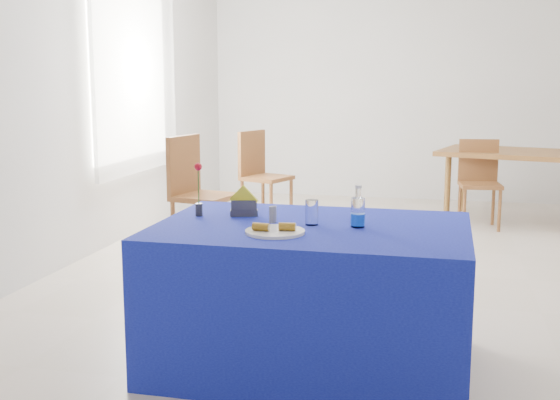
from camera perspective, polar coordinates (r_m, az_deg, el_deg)
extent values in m
plane|color=beige|center=(5.65, 8.20, -5.72)|extent=(7.00, 7.00, 0.00)
plane|color=silver|center=(8.94, 10.54, 9.01)|extent=(5.00, 0.00, 5.00)
plane|color=silver|center=(1.98, -0.32, 6.81)|extent=(5.00, 0.00, 5.00)
plane|color=silver|center=(6.18, -15.46, 8.52)|extent=(0.00, 7.00, 7.00)
cube|color=white|center=(6.88, -12.05, 10.01)|extent=(0.04, 1.50, 1.60)
cube|color=white|center=(6.85, -11.52, 10.03)|extent=(0.04, 1.75, 1.85)
cylinder|color=silver|center=(3.42, -0.41, -2.59)|extent=(0.29, 0.29, 0.01)
cylinder|color=silver|center=(3.61, 2.60, -1.01)|extent=(0.07, 0.07, 0.13)
cylinder|color=slate|center=(3.67, -0.64, -1.20)|extent=(0.03, 0.03, 0.08)
cylinder|color=slate|center=(3.68, -0.53, -1.16)|extent=(0.03, 0.03, 0.08)
cube|color=navy|center=(3.72, 2.54, -7.78)|extent=(1.60, 1.10, 0.76)
cylinder|color=white|center=(3.57, 6.35, -1.02)|extent=(0.07, 0.07, 0.15)
cylinder|color=blue|center=(3.58, 6.34, -1.57)|extent=(0.07, 0.07, 0.06)
cylinder|color=white|center=(3.56, 6.38, 0.56)|extent=(0.03, 0.03, 0.05)
cylinder|color=silver|center=(3.55, 6.39, 1.08)|extent=(0.03, 0.03, 0.01)
cube|color=#3D3C42|center=(3.86, -2.94, -1.04)|extent=(0.16, 0.10, 0.03)
cube|color=#36363B|center=(3.83, -2.95, -0.71)|extent=(0.14, 0.04, 0.09)
cube|color=#36363A|center=(3.88, -2.94, -0.57)|extent=(0.14, 0.04, 0.09)
cube|color=gold|center=(3.84, -2.95, 0.02)|extent=(0.16, 0.02, 0.16)
cylinder|color=#29292E|center=(3.87, -6.61, -0.78)|extent=(0.04, 0.04, 0.07)
cylinder|color=#175E21|center=(3.85, -6.64, 0.90)|extent=(0.01, 0.01, 0.22)
sphere|color=red|center=(3.84, -6.68, 2.70)|extent=(0.04, 0.04, 0.04)
cube|color=brown|center=(7.79, 18.49, 3.63)|extent=(1.67, 1.29, 0.05)
cylinder|color=olive|center=(7.62, 13.45, 0.90)|extent=(0.06, 0.06, 0.71)
cylinder|color=brown|center=(8.30, 14.68, 1.55)|extent=(0.06, 0.06, 0.71)
cylinder|color=brown|center=(7.22, 14.75, -0.79)|extent=(0.03, 0.03, 0.43)
cylinder|color=brown|center=(7.27, 17.41, -0.84)|extent=(0.03, 0.03, 0.43)
cylinder|color=brown|center=(7.55, 14.38, -0.32)|extent=(0.03, 0.03, 0.43)
cylinder|color=brown|center=(7.60, 16.93, -0.37)|extent=(0.03, 0.03, 0.43)
cube|color=brown|center=(7.37, 15.95, 1.17)|extent=(0.44, 0.44, 0.04)
cube|color=brown|center=(7.52, 15.81, 3.12)|extent=(0.40, 0.09, 0.44)
cylinder|color=brown|center=(5.80, -5.49, -2.75)|extent=(0.04, 0.04, 0.49)
cylinder|color=brown|center=(6.13, -3.56, -2.04)|extent=(0.04, 0.04, 0.49)
cylinder|color=brown|center=(6.01, -8.68, -2.37)|extent=(0.04, 0.04, 0.49)
cylinder|color=brown|center=(6.33, -6.65, -1.70)|extent=(0.04, 0.04, 0.49)
cube|color=brown|center=(6.01, -6.14, 0.24)|extent=(0.55, 0.55, 0.04)
cube|color=brown|center=(6.09, -7.84, 2.86)|extent=(0.14, 0.46, 0.50)
cylinder|color=brown|center=(7.13, -0.73, -0.45)|extent=(0.04, 0.04, 0.46)
cylinder|color=brown|center=(7.43, 0.91, -0.03)|extent=(0.04, 0.04, 0.46)
cylinder|color=brown|center=(7.35, -3.08, -0.16)|extent=(0.04, 0.04, 0.46)
cylinder|color=brown|center=(7.64, -1.40, 0.24)|extent=(0.04, 0.04, 0.46)
cube|color=brown|center=(7.35, -1.08, 1.80)|extent=(0.56, 0.56, 0.04)
cube|color=brown|center=(7.43, -2.31, 3.83)|extent=(0.19, 0.42, 0.47)
cylinder|color=gold|center=(3.40, -1.55, -2.19)|extent=(0.09, 0.05, 0.04)
cylinder|color=beige|center=(3.39, -0.91, -2.24)|extent=(0.01, 0.03, 0.03)
cylinder|color=gold|center=(3.41, 0.58, -2.17)|extent=(0.09, 0.05, 0.04)
cylinder|color=beige|center=(3.41, 1.26, -2.19)|extent=(0.01, 0.03, 0.03)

